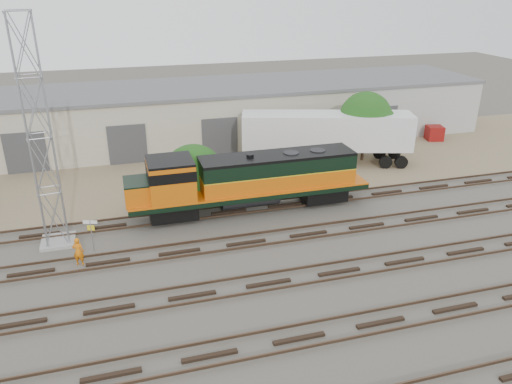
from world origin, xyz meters
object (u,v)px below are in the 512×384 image
object	(u,v)px
locomotive	(246,180)
semi_trailer	(331,132)
signal_tower	(40,140)
worker	(78,251)

from	to	relation	value
locomotive	semi_trailer	xyz separation A→B (m)	(9.32, 7.26, 0.47)
locomotive	semi_trailer	bearing A→B (deg)	37.94
signal_tower	worker	xyz separation A→B (m)	(1.35, -2.96, -5.62)
locomotive	worker	world-z (taller)	locomotive
locomotive	semi_trailer	world-z (taller)	semi_trailer
locomotive	worker	size ratio (longest dim) A/B	9.82
worker	semi_trailer	bearing A→B (deg)	-135.70
locomotive	semi_trailer	distance (m)	11.82
signal_tower	worker	world-z (taller)	signal_tower
locomotive	signal_tower	distance (m)	12.82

